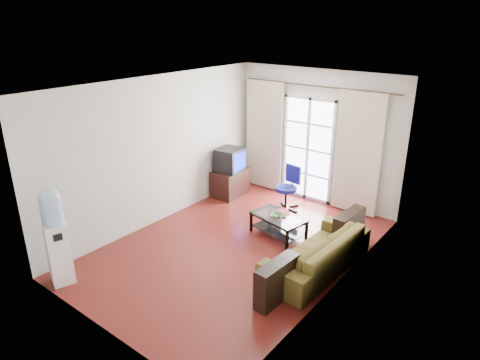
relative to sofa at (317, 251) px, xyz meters
name	(u,v)px	position (x,y,z in m)	size (l,w,h in m)	color
floor	(237,247)	(-1.36, -0.24, -0.30)	(5.20, 5.20, 0.00)	maroon
ceiling	(237,85)	(-1.36, -0.24, 2.40)	(5.20, 5.20, 0.00)	white
wall_back	(317,137)	(-1.36, 2.36, 1.05)	(3.60, 0.02, 2.70)	beige
wall_front	(93,234)	(-1.36, -2.84, 1.05)	(3.60, 0.02, 2.70)	beige
wall_left	(159,151)	(-3.16, -0.24, 1.05)	(0.02, 5.20, 2.70)	beige
wall_right	(343,200)	(0.44, -0.24, 1.05)	(0.02, 5.20, 2.70)	beige
french_door	(308,149)	(-1.51, 2.31, 0.78)	(1.16, 0.06, 2.15)	white
curtain_rod	(318,86)	(-1.36, 2.26, 2.08)	(0.04, 0.04, 3.30)	#4C3F2D
curtain_left	(264,136)	(-2.56, 2.24, 0.90)	(0.90, 0.07, 2.35)	beige
curtain_right	(358,154)	(-0.41, 2.24, 0.90)	(0.90, 0.07, 2.35)	beige
radiator	(347,194)	(-0.56, 2.26, 0.03)	(0.64, 0.12, 0.64)	gray
sofa	(317,251)	(0.00, 0.00, 0.00)	(0.89, 2.06, 0.59)	brown
coffee_table	(278,223)	(-1.03, 0.51, -0.05)	(1.03, 0.72, 0.38)	silver
bowl	(277,215)	(-1.03, 0.48, 0.12)	(0.25, 0.25, 0.05)	#308647
book	(279,213)	(-1.10, 0.62, 0.10)	(0.30, 0.31, 0.02)	maroon
remote	(282,217)	(-0.97, 0.51, 0.10)	(0.16, 0.05, 0.02)	black
tv_stand	(230,182)	(-2.87, 1.44, -0.01)	(0.52, 0.77, 0.57)	black
crt_tv	(229,160)	(-2.87, 1.41, 0.52)	(0.58, 0.57, 0.49)	black
task_chair	(287,196)	(-1.53, 1.58, -0.03)	(0.69, 0.69, 0.89)	black
water_cooler	(56,235)	(-2.75, -2.59, 0.48)	(0.38, 0.38, 1.48)	white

